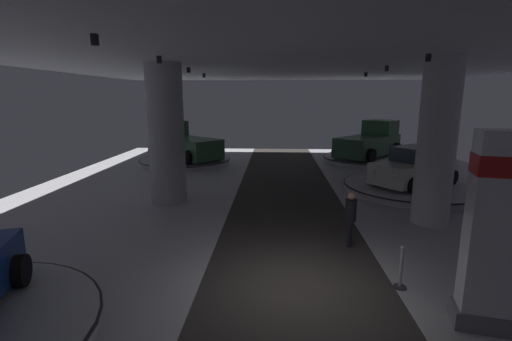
# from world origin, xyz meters

# --- Properties ---
(ground) EXTENTS (24.00, 44.00, 0.06)m
(ground) POSITION_xyz_m (0.00, 0.00, -0.02)
(ground) COLOR #B2B2B7
(ceiling_with_spotlights) EXTENTS (24.00, 44.00, 0.39)m
(ceiling_with_spotlights) POSITION_xyz_m (-0.00, 0.00, 5.55)
(ceiling_with_spotlights) COLOR silver
(column_left) EXTENTS (1.43, 1.43, 5.50)m
(column_left) POSITION_xyz_m (-4.85, 6.75, 2.75)
(column_left) COLOR #ADADB2
(column_left) RESTS_ON ground
(column_right) EXTENTS (1.20, 1.20, 5.50)m
(column_right) POSITION_xyz_m (4.76, 4.61, 2.75)
(column_right) COLOR silver
(column_right) RESTS_ON ground
(brand_sign_pylon) EXTENTS (1.38, 0.91, 3.67)m
(brand_sign_pylon) POSITION_xyz_m (3.50, -1.16, 1.90)
(brand_sign_pylon) COLOR slate
(brand_sign_pylon) RESTS_ON ground
(display_platform_far_right) EXTENTS (6.10, 6.10, 0.31)m
(display_platform_far_right) POSITION_xyz_m (5.74, 8.84, 0.17)
(display_platform_far_right) COLOR #B7B7BC
(display_platform_far_right) RESTS_ON ground
(display_car_far_right) EXTENTS (4.44, 3.95, 1.71)m
(display_car_far_right) POSITION_xyz_m (5.76, 8.86, 1.08)
(display_car_far_right) COLOR silver
(display_car_far_right) RESTS_ON display_platform_far_right
(display_platform_deep_right) EXTENTS (5.68, 5.68, 0.35)m
(display_platform_deep_right) POSITION_xyz_m (5.52, 16.27, 0.19)
(display_platform_deep_right) COLOR #B7B7BC
(display_platform_deep_right) RESTS_ON ground
(pickup_truck_deep_right) EXTENTS (5.03, 5.40, 2.30)m
(pickup_truck_deep_right) POSITION_xyz_m (5.73, 16.52, 1.29)
(pickup_truck_deep_right) COLOR #2D5638
(pickup_truck_deep_right) RESTS_ON display_platform_deep_right
(display_platform_deep_left) EXTENTS (5.68, 5.68, 0.34)m
(display_platform_deep_left) POSITION_xyz_m (-6.21, 14.96, 0.19)
(display_platform_deep_left) COLOR #B7B7BC
(display_platform_deep_left) RESTS_ON ground
(pickup_truck_deep_left) EXTENTS (5.36, 5.09, 2.30)m
(pickup_truck_deep_left) POSITION_xyz_m (-6.45, 15.18, 1.28)
(pickup_truck_deep_left) COLOR #2D5638
(pickup_truck_deep_left) RESTS_ON display_platform_deep_left
(visitor_walking_near) EXTENTS (0.32, 0.32, 1.59)m
(visitor_walking_near) POSITION_xyz_m (1.65, 2.49, 0.91)
(visitor_walking_near) COLOR black
(visitor_walking_near) RESTS_ON ground
(stanchion_a) EXTENTS (0.28, 0.28, 1.01)m
(stanchion_a) POSITION_xyz_m (2.32, 0.18, 0.37)
(stanchion_a) COLOR #333338
(stanchion_a) RESTS_ON ground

